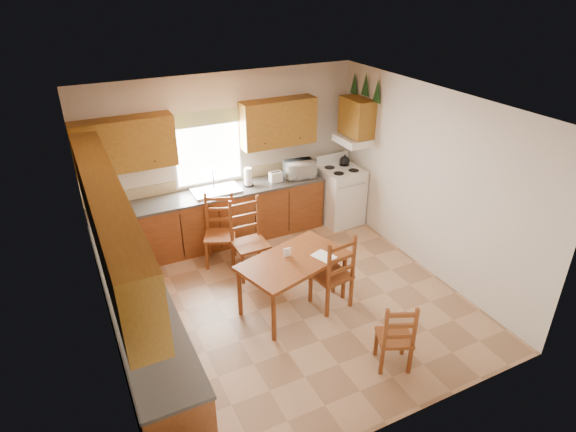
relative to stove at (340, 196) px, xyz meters
name	(u,v)px	position (x,y,z in m)	size (l,w,h in m)	color
floor	(288,301)	(-1.88, -1.71, -0.49)	(4.50, 4.50, 0.00)	#A57E5A
ceiling	(288,107)	(-1.88, -1.71, 2.21)	(4.50, 4.50, 0.00)	brown
wall_left	(98,257)	(-4.13, -1.71, 0.86)	(4.50, 4.50, 0.00)	beige
wall_right	(428,182)	(0.37, -1.71, 0.86)	(4.50, 4.50, 0.00)	beige
wall_back	(226,157)	(-1.88, 0.54, 0.86)	(4.50, 4.50, 0.00)	beige
wall_front	(402,320)	(-1.88, -3.96, 0.86)	(4.50, 4.50, 0.00)	beige
lower_cab_back	(214,219)	(-2.25, 0.24, -0.05)	(3.75, 0.60, 0.88)	brown
lower_cab_left	(142,324)	(-3.83, -1.86, -0.05)	(0.60, 3.60, 0.88)	brown
counter_back	(212,194)	(-2.25, 0.24, 0.41)	(3.75, 0.63, 0.04)	#3F3C39
counter_left	(136,292)	(-3.83, -1.86, 0.41)	(0.63, 3.60, 0.04)	#3F3C39
backsplash	(206,181)	(-2.25, 0.53, 0.52)	(3.75, 0.01, 0.18)	tan
upper_cab_back_left	(125,144)	(-3.43, 0.38, 1.36)	(1.41, 0.33, 0.75)	brown
upper_cab_back_right	(278,123)	(-1.02, 0.38, 1.36)	(1.25, 0.33, 0.75)	brown
upper_cab_left	(109,218)	(-3.96, -1.86, 1.36)	(0.33, 3.60, 0.75)	brown
upper_cab_stove	(357,117)	(0.20, -0.06, 1.41)	(0.33, 0.62, 0.62)	brown
range_hood	(353,140)	(0.15, -0.06, 1.03)	(0.44, 0.62, 0.12)	silver
window_frame	(208,149)	(-2.18, 0.51, 1.06)	(1.13, 0.02, 1.18)	silver
window_pane	(208,149)	(-2.18, 0.51, 1.06)	(1.05, 0.01, 1.10)	white
window_valance	(206,118)	(-2.18, 0.48, 1.56)	(1.19, 0.01, 0.24)	#4B753C
sink_basin	(216,191)	(-2.18, 0.24, 0.45)	(0.75, 0.45, 0.04)	silver
pine_decal_a	(377,91)	(0.33, -0.38, 1.89)	(0.22, 0.22, 0.36)	#183F19
pine_decal_b	(366,84)	(0.33, -0.06, 1.93)	(0.22, 0.22, 0.36)	#183F19
pine_decal_c	(354,83)	(0.33, 0.26, 1.89)	(0.22, 0.22, 0.36)	#183F19
stove	(340,196)	(0.00, 0.00, 0.00)	(0.66, 0.68, 0.98)	silver
coffeemaker	(107,201)	(-3.81, 0.23, 0.62)	(0.22, 0.26, 0.37)	silver
paper_towel	(248,177)	(-1.63, 0.24, 0.58)	(0.13, 0.13, 0.30)	white
toaster	(276,177)	(-1.16, 0.20, 0.51)	(0.20, 0.13, 0.17)	silver
microwave	(300,169)	(-0.71, 0.20, 0.57)	(0.46, 0.33, 0.28)	silver
dining_table	(293,283)	(-1.86, -1.82, -0.12)	(1.39, 0.79, 0.74)	brown
chair_near_left	(332,270)	(-1.39, -2.01, 0.05)	(0.46, 0.44, 1.09)	brown
chair_near_right	(395,333)	(-1.32, -3.28, -0.04)	(0.38, 0.36, 0.90)	brown
chair_far_left	(250,240)	(-2.06, -0.84, 0.08)	(0.48, 0.46, 1.14)	brown
chair_far_right	(220,231)	(-2.36, -0.36, 0.05)	(0.46, 0.43, 1.09)	brown
table_paper	(324,256)	(-1.47, -1.93, 0.25)	(0.22, 0.29, 0.00)	white
table_card	(287,252)	(-1.90, -1.72, 0.31)	(0.09, 0.02, 0.12)	white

